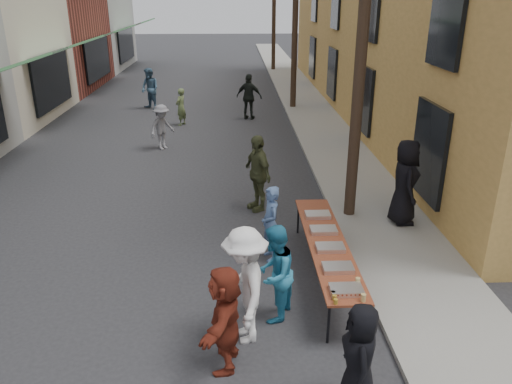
{
  "coord_description": "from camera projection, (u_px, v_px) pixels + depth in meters",
  "views": [
    {
      "loc": [
        1.61,
        -7.74,
        4.99
      ],
      "look_at": [
        2.01,
        1.46,
        1.3
      ],
      "focal_mm": 35.0,
      "sensor_mm": 36.0,
      "label": 1
    }
  ],
  "objects": [
    {
      "name": "ground",
      "position": [
        148.0,
        291.0,
        8.97
      ],
      "size": [
        120.0,
        120.0,
        0.0
      ],
      "primitive_type": "plane",
      "color": "#28282B",
      "rests_on": "ground"
    },
    {
      "name": "sidewalk",
      "position": [
        308.0,
        107.0,
        23.06
      ],
      "size": [
        2.2,
        60.0,
        0.1
      ],
      "primitive_type": "cube",
      "color": "gray",
      "rests_on": "ground"
    },
    {
      "name": "utility_pole_near",
      "position": [
        364.0,
        18.0,
        10.25
      ],
      "size": [
        0.26,
        0.26,
        9.0
      ],
      "primitive_type": "cylinder",
      "color": "#2D2116",
      "rests_on": "ground"
    },
    {
      "name": "utility_pole_mid",
      "position": [
        296.0,
        5.0,
        21.37
      ],
      "size": [
        0.26,
        0.26,
        9.0
      ],
      "primitive_type": "cylinder",
      "color": "#2D2116",
      "rests_on": "ground"
    },
    {
      "name": "utility_pole_far",
      "position": [
        274.0,
        0.0,
        32.5
      ],
      "size": [
        0.26,
        0.26,
        9.0
      ],
      "primitive_type": "cylinder",
      "color": "#2D2116",
      "rests_on": "ground"
    },
    {
      "name": "serving_table",
      "position": [
        327.0,
        244.0,
        9.14
      ],
      "size": [
        0.7,
        4.0,
        0.75
      ],
      "color": "maroon",
      "rests_on": "ground"
    },
    {
      "name": "catering_tray_sausage",
      "position": [
        346.0,
        290.0,
        7.58
      ],
      "size": [
        0.5,
        0.33,
        0.08
      ],
      "primitive_type": "cube",
      "color": "maroon",
      "rests_on": "serving_table"
    },
    {
      "name": "catering_tray_foil_b",
      "position": [
        338.0,
        268.0,
        8.18
      ],
      "size": [
        0.5,
        0.33,
        0.08
      ],
      "primitive_type": "cube",
      "color": "#B2B2B7",
      "rests_on": "serving_table"
    },
    {
      "name": "catering_tray_buns",
      "position": [
        330.0,
        248.0,
        8.83
      ],
      "size": [
        0.5,
        0.33,
        0.08
      ],
      "primitive_type": "cube",
      "color": "tan",
      "rests_on": "serving_table"
    },
    {
      "name": "catering_tray_foil_d",
      "position": [
        324.0,
        230.0,
        9.48
      ],
      "size": [
        0.5,
        0.33,
        0.08
      ],
      "primitive_type": "cube",
      "color": "#B2B2B7",
      "rests_on": "serving_table"
    },
    {
      "name": "catering_tray_buns_end",
      "position": [
        318.0,
        215.0,
        10.13
      ],
      "size": [
        0.5,
        0.33,
        0.08
      ],
      "primitive_type": "cube",
      "color": "tan",
      "rests_on": "serving_table"
    },
    {
      "name": "condiment_jar_a",
      "position": [
        336.0,
        301.0,
        7.29
      ],
      "size": [
        0.07,
        0.07,
        0.08
      ],
      "primitive_type": "cylinder",
      "color": "#A57F26",
      "rests_on": "serving_table"
    },
    {
      "name": "condiment_jar_b",
      "position": [
        334.0,
        298.0,
        7.38
      ],
      "size": [
        0.07,
        0.07,
        0.08
      ],
      "primitive_type": "cylinder",
      "color": "#A57F26",
      "rests_on": "serving_table"
    },
    {
      "name": "condiment_jar_c",
      "position": [
        333.0,
        294.0,
        7.48
      ],
      "size": [
        0.07,
        0.07,
        0.08
      ],
      "primitive_type": "cylinder",
      "color": "#A57F26",
      "rests_on": "serving_table"
    },
    {
      "name": "cup_stack",
      "position": [
        363.0,
        298.0,
        7.35
      ],
      "size": [
        0.08,
        0.08,
        0.12
      ],
      "primitive_type": "cylinder",
      "color": "tan",
      "rests_on": "serving_table"
    },
    {
      "name": "guest_front_a",
      "position": [
        359.0,
        358.0,
        6.2
      ],
      "size": [
        0.54,
        0.78,
        1.52
      ],
      "primitive_type": "imported",
      "rotation": [
        0.0,
        0.0,
        -1.64
      ],
      "color": "black",
      "rests_on": "ground"
    },
    {
      "name": "guest_front_b",
      "position": [
        271.0,
        224.0,
        9.79
      ],
      "size": [
        0.48,
        0.62,
        1.54
      ],
      "primitive_type": "imported",
      "rotation": [
        0.0,
        0.0,
        -1.36
      ],
      "color": "#5370A0",
      "rests_on": "ground"
    },
    {
      "name": "guest_front_c",
      "position": [
        275.0,
        274.0,
        7.95
      ],
      "size": [
        0.88,
        0.98,
        1.64
      ],
      "primitive_type": "imported",
      "rotation": [
        0.0,
        0.0,
        -1.97
      ],
      "color": "teal",
      "rests_on": "ground"
    },
    {
      "name": "guest_front_d",
      "position": [
        245.0,
        286.0,
        7.42
      ],
      "size": [
        0.8,
        1.26,
        1.87
      ],
      "primitive_type": "imported",
      "rotation": [
        0.0,
        0.0,
        -1.48
      ],
      "color": "white",
      "rests_on": "ground"
    },
    {
      "name": "guest_front_e",
      "position": [
        257.0,
        173.0,
        12.03
      ],
      "size": [
        0.89,
        1.19,
        1.88
      ],
      "primitive_type": "imported",
      "rotation": [
        0.0,
        0.0,
        -1.12
      ],
      "color": "#4D522F",
      "rests_on": "ground"
    },
    {
      "name": "guest_queue_back",
      "position": [
        225.0,
        318.0,
        6.92
      ],
      "size": [
        0.67,
        1.52,
        1.59
      ],
      "primitive_type": "imported",
      "rotation": [
        0.0,
        0.0,
        -1.71
      ],
      "color": "maroon",
      "rests_on": "ground"
    },
    {
      "name": "server",
      "position": [
        405.0,
        182.0,
        11.08
      ],
      "size": [
        0.69,
        1.0,
        1.94
      ],
      "primitive_type": "imported",
      "rotation": [
        0.0,
        0.0,
        1.49
      ],
      "color": "black",
      "rests_on": "sidewalk"
    },
    {
      "name": "passerby_left",
      "position": [
        162.0,
        127.0,
        16.81
      ],
      "size": [
        1.07,
        1.12,
        1.53
      ],
      "primitive_type": "imported",
      "rotation": [
        0.0,
        0.0,
        0.86
      ],
      "color": "slate",
      "rests_on": "ground"
    },
    {
      "name": "passerby_mid",
      "position": [
        249.0,
        97.0,
        20.78
      ],
      "size": [
        1.19,
        0.82,
        1.88
      ],
      "primitive_type": "imported",
      "rotation": [
        0.0,
        0.0,
        2.78
      ],
      "color": "black",
      "rests_on": "ground"
    },
    {
      "name": "passerby_right",
      "position": [
        181.0,
        107.0,
        19.89
      ],
      "size": [
        0.56,
        0.64,
        1.48
      ],
      "primitive_type": "imported",
      "rotation": [
        0.0,
        0.0,
        4.25
      ],
      "color": "#5D6F40",
      "rests_on": "ground"
    },
    {
      "name": "passerby_far",
      "position": [
        150.0,
        89.0,
        22.6
      ],
      "size": [
        1.13,
        1.12,
        1.84
      ],
      "primitive_type": "imported",
      "rotation": [
        0.0,
        0.0,
        5.55
      ],
      "color": "#41627D",
      "rests_on": "ground"
    }
  ]
}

